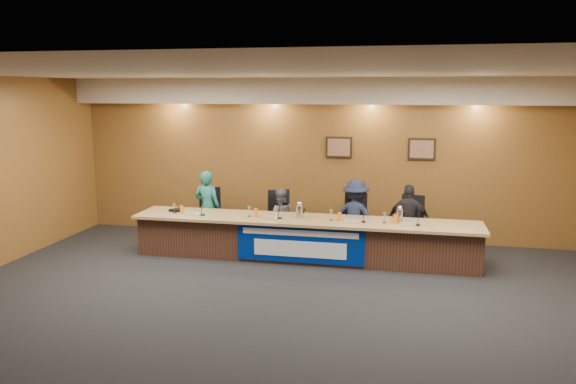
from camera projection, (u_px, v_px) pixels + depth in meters
name	position (u px, v px, depth m)	size (l,w,h in m)	color
floor	(272.00, 309.00, 7.70)	(10.00, 10.00, 0.00)	black
ceiling	(271.00, 72.00, 7.13)	(10.00, 8.00, 0.04)	silver
wall_back	(319.00, 159.00, 11.26)	(10.00, 0.04, 3.20)	brown
soffit	(318.00, 91.00, 10.78)	(10.00, 0.50, 0.50)	beige
dais_body	(304.00, 240.00, 9.95)	(6.00, 0.80, 0.70)	#3F2419
dais_top	(304.00, 220.00, 9.83)	(6.10, 0.95, 0.05)	#99794D
banner	(300.00, 244.00, 9.54)	(2.20, 0.02, 0.65)	navy
banner_text_upper	(300.00, 233.00, 9.49)	(2.00, 0.01, 0.10)	silver
banner_text_lower	(300.00, 249.00, 9.55)	(1.60, 0.01, 0.28)	silver
wall_photo_left	(339.00, 147.00, 11.11)	(0.52, 0.04, 0.42)	black
wall_photo_right	(422.00, 149.00, 10.78)	(0.52, 0.04, 0.42)	black
panelist_a	(207.00, 208.00, 10.86)	(0.53, 0.35, 1.45)	#195E5A
panelist_b	(280.00, 219.00, 10.59)	(0.56, 0.44, 1.15)	#535359
panelist_c	(356.00, 217.00, 10.28)	(0.88, 0.51, 1.36)	#151B34
panelist_d	(409.00, 220.00, 10.08)	(0.77, 0.32, 1.31)	black
office_chair_a	(210.00, 219.00, 11.00)	(0.48, 0.48, 0.08)	black
office_chair_b	(281.00, 222.00, 10.70)	(0.48, 0.48, 0.08)	black
office_chair_c	(356.00, 226.00, 10.41)	(0.48, 0.48, 0.08)	black
office_chair_d	(408.00, 229.00, 10.21)	(0.48, 0.48, 0.08)	black
nameplate_a	(190.00, 213.00, 10.02)	(0.24, 0.06, 0.09)	white
microphone_a	(203.00, 215.00, 10.07)	(0.07, 0.07, 0.02)	black
juice_glass_a	(182.00, 210.00, 10.20)	(0.06, 0.06, 0.15)	orange
water_glass_a	(174.00, 208.00, 10.24)	(0.08, 0.08, 0.18)	silver
nameplate_b	(268.00, 217.00, 9.70)	(0.24, 0.06, 0.09)	white
microphone_b	(280.00, 218.00, 9.82)	(0.07, 0.07, 0.02)	black
juice_glass_b	(256.00, 213.00, 9.95)	(0.06, 0.06, 0.15)	orange
water_glass_b	(249.00, 211.00, 9.97)	(0.08, 0.08, 0.18)	silver
nameplate_c	(351.00, 221.00, 9.43)	(0.24, 0.06, 0.09)	white
microphone_c	(364.00, 222.00, 9.54)	(0.07, 0.07, 0.02)	black
juice_glass_c	(340.00, 217.00, 9.62)	(0.06, 0.06, 0.15)	orange
water_glass_c	(331.00, 215.00, 9.68)	(0.08, 0.08, 0.18)	silver
nameplate_d	(407.00, 224.00, 9.24)	(0.24, 0.06, 0.09)	white
microphone_d	(418.00, 225.00, 9.31)	(0.07, 0.07, 0.02)	black
juice_glass_d	(395.00, 219.00, 9.43)	(0.06, 0.06, 0.15)	orange
water_glass_d	(385.00, 218.00, 9.48)	(0.08, 0.08, 0.18)	silver
carafe_mid	(300.00, 212.00, 9.83)	(0.13, 0.13, 0.23)	silver
carafe_right	(400.00, 216.00, 9.49)	(0.11, 0.11, 0.24)	silver
speakerphone	(177.00, 210.00, 10.40)	(0.32, 0.32, 0.05)	black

